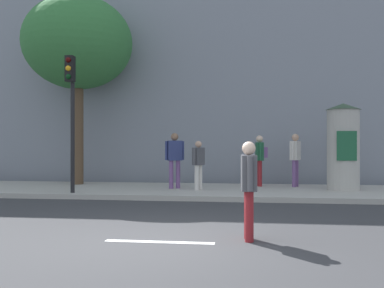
{
  "coord_description": "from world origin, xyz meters",
  "views": [
    {
      "loc": [
        1.43,
        -6.94,
        1.59
      ],
      "look_at": [
        0.27,
        2.0,
        1.59
      ],
      "focal_mm": 40.86,
      "sensor_mm": 36.0,
      "label": 1
    }
  ],
  "objects_px": {
    "poster_column": "(343,146)",
    "pedestrian_with_bag": "(175,156)",
    "pedestrian_in_dark_shirt": "(260,156)",
    "pedestrian_with_backpack": "(295,155)",
    "pedestrian_in_red_top": "(249,182)",
    "street_tree": "(78,44)",
    "traffic_light": "(71,101)",
    "pedestrian_tallest": "(198,162)"
  },
  "relations": [
    {
      "from": "poster_column",
      "to": "pedestrian_with_bag",
      "type": "bearing_deg",
      "value": -177.16
    },
    {
      "from": "pedestrian_with_bag",
      "to": "pedestrian_in_dark_shirt",
      "type": "xyz_separation_m",
      "value": [
        2.76,
        1.14,
        -0.03
      ]
    },
    {
      "from": "pedestrian_with_backpack",
      "to": "pedestrian_in_dark_shirt",
      "type": "relative_size",
      "value": 1.03
    },
    {
      "from": "poster_column",
      "to": "pedestrian_in_red_top",
      "type": "relative_size",
      "value": 1.66
    },
    {
      "from": "poster_column",
      "to": "pedestrian_with_backpack",
      "type": "height_order",
      "value": "poster_column"
    },
    {
      "from": "street_tree",
      "to": "pedestrian_with_bag",
      "type": "relative_size",
      "value": 3.75
    },
    {
      "from": "poster_column",
      "to": "pedestrian_with_backpack",
      "type": "bearing_deg",
      "value": 149.25
    },
    {
      "from": "traffic_light",
      "to": "pedestrian_in_dark_shirt",
      "type": "xyz_separation_m",
      "value": [
        5.53,
        2.87,
        -1.67
      ]
    },
    {
      "from": "street_tree",
      "to": "pedestrian_with_backpack",
      "type": "xyz_separation_m",
      "value": [
        7.63,
        0.01,
        -3.97
      ]
    },
    {
      "from": "poster_column",
      "to": "pedestrian_tallest",
      "type": "xyz_separation_m",
      "value": [
        -4.51,
        -0.53,
        -0.49
      ]
    },
    {
      "from": "poster_column",
      "to": "pedestrian_in_red_top",
      "type": "height_order",
      "value": "poster_column"
    },
    {
      "from": "poster_column",
      "to": "pedestrian_tallest",
      "type": "height_order",
      "value": "poster_column"
    },
    {
      "from": "street_tree",
      "to": "pedestrian_with_backpack",
      "type": "height_order",
      "value": "street_tree"
    },
    {
      "from": "traffic_light",
      "to": "poster_column",
      "type": "bearing_deg",
      "value": 13.86
    },
    {
      "from": "traffic_light",
      "to": "pedestrian_in_red_top",
      "type": "distance_m",
      "value": 7.37
    },
    {
      "from": "pedestrian_with_bag",
      "to": "pedestrian_tallest",
      "type": "relative_size",
      "value": 1.17
    },
    {
      "from": "pedestrian_in_red_top",
      "to": "pedestrian_tallest",
      "type": "relative_size",
      "value": 1.06
    },
    {
      "from": "street_tree",
      "to": "pedestrian_tallest",
      "type": "xyz_separation_m",
      "value": [
        4.51,
        -1.34,
        -4.15
      ]
    },
    {
      "from": "traffic_light",
      "to": "pedestrian_tallest",
      "type": "bearing_deg",
      "value": 22.21
    },
    {
      "from": "pedestrian_tallest",
      "to": "pedestrian_in_dark_shirt",
      "type": "height_order",
      "value": "pedestrian_in_dark_shirt"
    },
    {
      "from": "pedestrian_in_red_top",
      "to": "pedestrian_with_bag",
      "type": "bearing_deg",
      "value": 109.61
    },
    {
      "from": "traffic_light",
      "to": "pedestrian_in_red_top",
      "type": "bearing_deg",
      "value": -43.74
    },
    {
      "from": "pedestrian_in_red_top",
      "to": "pedestrian_tallest",
      "type": "distance_m",
      "value": 6.57
    },
    {
      "from": "traffic_light",
      "to": "pedestrian_tallest",
      "type": "relative_size",
      "value": 2.6
    },
    {
      "from": "traffic_light",
      "to": "pedestrian_with_backpack",
      "type": "relative_size",
      "value": 2.25
    },
    {
      "from": "poster_column",
      "to": "pedestrian_in_dark_shirt",
      "type": "height_order",
      "value": "poster_column"
    },
    {
      "from": "traffic_light",
      "to": "pedestrian_with_backpack",
      "type": "height_order",
      "value": "traffic_light"
    },
    {
      "from": "pedestrian_in_dark_shirt",
      "to": "pedestrian_in_red_top",
      "type": "bearing_deg",
      "value": -92.88
    },
    {
      "from": "street_tree",
      "to": "pedestrian_with_backpack",
      "type": "relative_size",
      "value": 3.78
    },
    {
      "from": "pedestrian_with_bag",
      "to": "pedestrian_in_dark_shirt",
      "type": "height_order",
      "value": "pedestrian_with_bag"
    },
    {
      "from": "traffic_light",
      "to": "street_tree",
      "type": "bearing_deg",
      "value": 108.35
    },
    {
      "from": "traffic_light",
      "to": "pedestrian_in_red_top",
      "type": "xyz_separation_m",
      "value": [
        5.14,
        -4.92,
        -1.9
      ]
    },
    {
      "from": "pedestrian_tallest",
      "to": "traffic_light",
      "type": "bearing_deg",
      "value": -157.79
    },
    {
      "from": "traffic_light",
      "to": "pedestrian_tallest",
      "type": "xyz_separation_m",
      "value": [
        3.58,
        1.46,
        -1.82
      ]
    },
    {
      "from": "traffic_light",
      "to": "pedestrian_with_backpack",
      "type": "xyz_separation_m",
      "value": [
        6.7,
        2.82,
        -1.65
      ]
    },
    {
      "from": "poster_column",
      "to": "street_tree",
      "type": "height_order",
      "value": "street_tree"
    },
    {
      "from": "traffic_light",
      "to": "pedestrian_with_bag",
      "type": "xyz_separation_m",
      "value": [
        2.77,
        1.73,
        -1.64
      ]
    },
    {
      "from": "pedestrian_with_bag",
      "to": "pedestrian_with_backpack",
      "type": "distance_m",
      "value": 4.08
    },
    {
      "from": "pedestrian_in_red_top",
      "to": "traffic_light",
      "type": "bearing_deg",
      "value": 136.26
    },
    {
      "from": "traffic_light",
      "to": "pedestrian_with_bag",
      "type": "distance_m",
      "value": 3.66
    },
    {
      "from": "pedestrian_with_backpack",
      "to": "pedestrian_tallest",
      "type": "xyz_separation_m",
      "value": [
        -3.13,
        -1.36,
        -0.18
      ]
    },
    {
      "from": "poster_column",
      "to": "pedestrian_in_red_top",
      "type": "bearing_deg",
      "value": -113.06
    }
  ]
}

